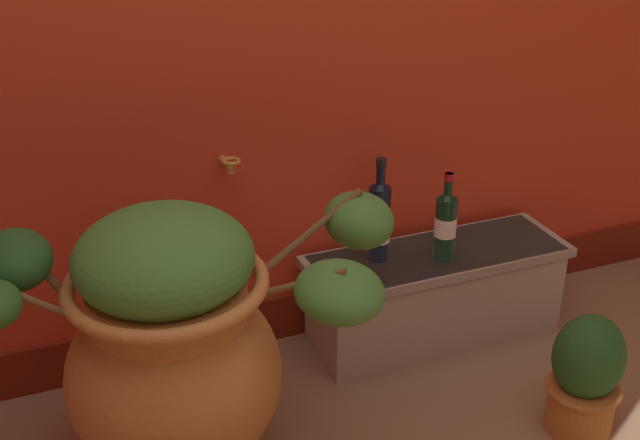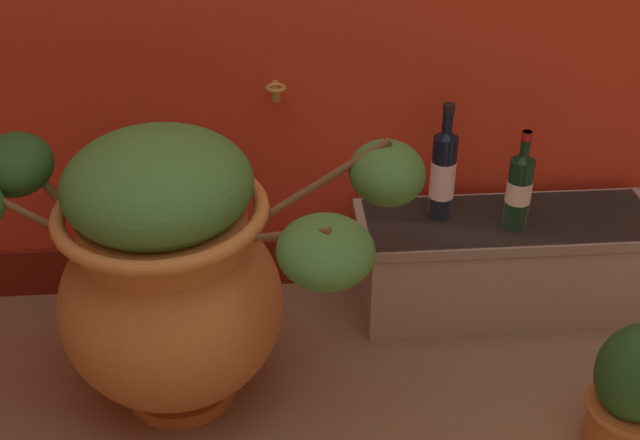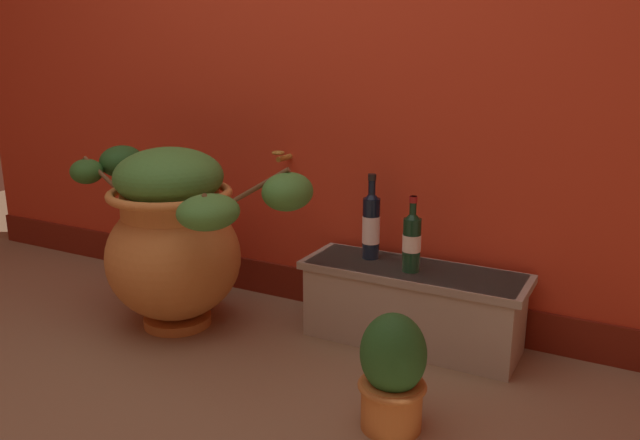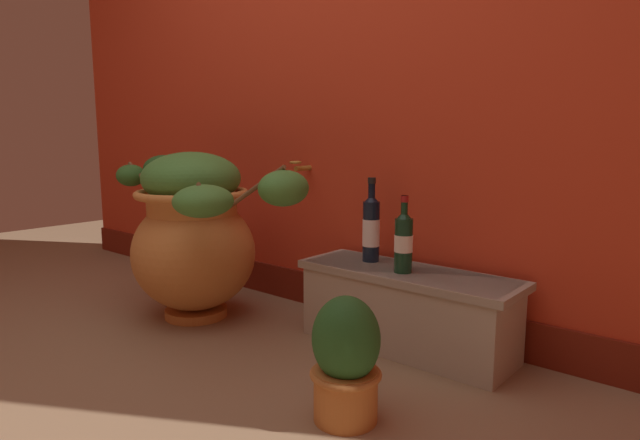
{
  "view_description": "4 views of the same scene",
  "coord_description": "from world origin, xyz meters",
  "px_view_note": "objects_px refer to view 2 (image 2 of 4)",
  "views": [
    {
      "loc": [
        -0.76,
        -1.11,
        1.59
      ],
      "look_at": [
        0.02,
        0.83,
        0.56
      ],
      "focal_mm": 45.81,
      "sensor_mm": 36.0,
      "label": 1
    },
    {
      "loc": [
        -0.22,
        -1.04,
        1.58
      ],
      "look_at": [
        -0.08,
        0.84,
        0.39
      ],
      "focal_mm": 46.47,
      "sensor_mm": 36.0,
      "label": 2
    },
    {
      "loc": [
        1.26,
        -1.3,
        1.14
      ],
      "look_at": [
        0.11,
        0.83,
        0.49
      ],
      "focal_mm": 35.64,
      "sensor_mm": 36.0,
      "label": 3
    },
    {
      "loc": [
        1.54,
        -0.86,
        0.84
      ],
      "look_at": [
        0.11,
        0.83,
        0.49
      ],
      "focal_mm": 30.52,
      "sensor_mm": 36.0,
      "label": 4
    }
  ],
  "objects_px": {
    "terracotta_urn": "(173,270)",
    "potted_shrub": "(634,394)",
    "wine_bottle_left": "(519,186)",
    "wine_bottle_middle": "(443,171)"
  },
  "relations": [
    {
      "from": "wine_bottle_left",
      "to": "potted_shrub",
      "type": "relative_size",
      "value": 0.78
    },
    {
      "from": "terracotta_urn",
      "to": "wine_bottle_middle",
      "type": "bearing_deg",
      "value": 25.15
    },
    {
      "from": "terracotta_urn",
      "to": "potted_shrub",
      "type": "xyz_separation_m",
      "value": [
        1.08,
        -0.28,
        -0.22
      ]
    },
    {
      "from": "wine_bottle_middle",
      "to": "potted_shrub",
      "type": "bearing_deg",
      "value": -60.57
    },
    {
      "from": "wine_bottle_middle",
      "to": "terracotta_urn",
      "type": "bearing_deg",
      "value": -154.85
    },
    {
      "from": "terracotta_urn",
      "to": "potted_shrub",
      "type": "bearing_deg",
      "value": -14.56
    },
    {
      "from": "potted_shrub",
      "to": "wine_bottle_left",
      "type": "bearing_deg",
      "value": 105.42
    },
    {
      "from": "potted_shrub",
      "to": "wine_bottle_middle",
      "type": "bearing_deg",
      "value": 119.43
    },
    {
      "from": "potted_shrub",
      "to": "terracotta_urn",
      "type": "bearing_deg",
      "value": 165.44
    },
    {
      "from": "terracotta_urn",
      "to": "wine_bottle_left",
      "type": "xyz_separation_m",
      "value": [
        0.93,
        0.27,
        0.04
      ]
    }
  ]
}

